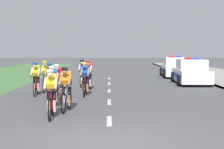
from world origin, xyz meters
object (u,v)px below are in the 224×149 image
cyclist_sixth (85,79)px  cyclist_lead (51,93)px  cyclist_seventh (36,78)px  cyclist_tenth (83,73)px  cyclist_eighth (88,75)px  cyclist_fifth (50,80)px  cyclist_third (53,86)px  cyclist_ninth (46,76)px  cyclist_fourth (59,82)px  police_car_nearest (191,73)px  police_car_second (175,68)px  cyclist_second (66,88)px

cyclist_sixth → cyclist_lead: bearing=-97.2°
cyclist_seventh → cyclist_tenth: 4.22m
cyclist_tenth → cyclist_eighth: bearing=-76.6°
cyclist_fifth → cyclist_tenth: same height
cyclist_third → cyclist_fifth: 2.81m
cyclist_sixth → cyclist_ninth: bearing=138.7°
cyclist_fifth → cyclist_ninth: bearing=103.6°
cyclist_fourth → cyclist_eighth: 4.44m
cyclist_seventh → police_car_nearest: size_ratio=0.39×
cyclist_tenth → cyclist_sixth: bearing=-84.6°
cyclist_seventh → police_car_nearest: 9.91m
cyclist_third → cyclist_tenth: 7.41m
police_car_nearest → police_car_second: 5.61m
cyclist_third → cyclist_ninth: size_ratio=1.00×
cyclist_sixth → police_car_second: (5.98, 11.40, -0.11)m
cyclist_second → cyclist_third: (-0.56, 0.86, 0.00)m
cyclist_lead → cyclist_tenth: bearing=88.1°
cyclist_lead → cyclist_fourth: size_ratio=1.00×
cyclist_fifth → cyclist_sixth: same height
cyclist_sixth → police_car_second: 12.87m
cyclist_fourth → cyclist_seventh: bearing=121.0°
cyclist_lead → cyclist_ninth: 7.39m
cyclist_second → cyclist_tenth: bearing=90.0°
cyclist_lead → cyclist_sixth: same height
cyclist_fifth → police_car_nearest: (7.45, 6.37, -0.11)m
cyclist_third → cyclist_ninth: bearing=102.2°
cyclist_fourth → cyclist_second: bearing=-76.3°
cyclist_seventh → cyclist_ninth: size_ratio=1.00×
cyclist_lead → cyclist_third: (-0.24, 2.13, 0.00)m
cyclist_fourth → cyclist_tenth: size_ratio=1.00×
cyclist_fifth → cyclist_sixth: 1.58m
cyclist_third → cyclist_seventh: (-1.31, 3.60, 0.00)m
cyclist_second → cyclist_seventh: size_ratio=1.00×
cyclist_second → cyclist_fourth: size_ratio=1.00×
cyclist_lead → police_car_nearest: (6.67, 11.26, -0.11)m
cyclist_fourth → cyclist_tenth: same height
cyclist_fourth → cyclist_fifth: 1.44m
cyclist_second → cyclist_ninth: same height
cyclist_fifth → police_car_second: size_ratio=0.38×
cyclist_second → cyclist_fifth: same height
cyclist_fourth → cyclist_ninth: (-1.11, 3.72, 0.00)m
cyclist_second → cyclist_ninth: bearing=105.5°
cyclist_lead → cyclist_third: 2.14m
cyclist_eighth → cyclist_fourth: bearing=-102.2°
cyclist_sixth → police_car_second: police_car_second is taller
cyclist_lead → police_car_second: 18.14m
cyclist_tenth → police_car_second: size_ratio=0.38×
cyclist_lead → police_car_second: bearing=68.4°
cyclist_third → cyclist_fourth: 1.42m
cyclist_eighth → police_car_second: (5.97, 8.99, -0.11)m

